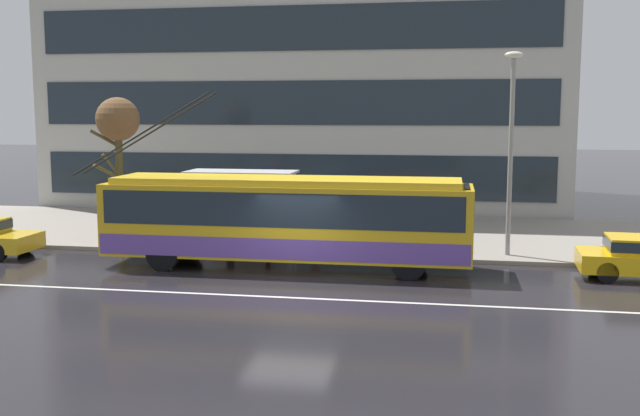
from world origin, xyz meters
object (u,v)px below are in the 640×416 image
bus_shelter (243,188)px  street_tree_bare (118,124)px  trolleybus (287,218)px  pedestrian_waiting_by_pole (231,201)px  pedestrian_approaching_curb (267,200)px  pedestrian_at_shelter (189,196)px  pedestrian_walking_past (317,198)px  street_lamp (511,136)px

bus_shelter → street_tree_bare: (-4.84, -0.10, 2.37)m
trolleybus → pedestrian_waiting_by_pole: 4.64m
pedestrian_approaching_curb → street_tree_bare: street_tree_bare is taller
trolleybus → pedestrian_at_shelter: bearing=137.9°
pedestrian_approaching_curb → pedestrian_waiting_by_pole: pedestrian_approaching_curb is taller
trolleybus → bus_shelter: trolleybus is taller
pedestrian_approaching_curb → pedestrian_waiting_by_pole: (-1.35, -0.05, -0.08)m
pedestrian_at_shelter → pedestrian_walking_past: 5.04m
pedestrian_walking_past → trolleybus: bearing=-92.8°
pedestrian_walking_past → street_lamp: size_ratio=0.30×
pedestrian_approaching_curb → trolleybus: bearing=-66.9°
bus_shelter → pedestrian_walking_past: size_ratio=2.02×
pedestrian_at_shelter → street_tree_bare: 3.79m
pedestrian_approaching_curb → pedestrian_waiting_by_pole: bearing=-177.8°
bus_shelter → street_lamp: street_lamp is taller
trolleybus → street_tree_bare: bearing=153.1°
trolleybus → bus_shelter: bearing=123.3°
pedestrian_waiting_by_pole → street_lamp: size_ratio=0.29×
pedestrian_at_shelter → bus_shelter: bearing=-13.2°
pedestrian_walking_past → street_lamp: bearing=-12.5°
pedestrian_approaching_curb → street_lamp: size_ratio=0.29×
pedestrian_walking_past → pedestrian_approaching_curb: bearing=-163.3°
bus_shelter → pedestrian_at_shelter: 2.42m
pedestrian_waiting_by_pole → street_lamp: bearing=-5.4°
bus_shelter → street_tree_bare: size_ratio=0.75×
pedestrian_approaching_curb → pedestrian_walking_past: pedestrian_walking_past is taller
trolleybus → street_tree_bare: 8.72m
pedestrian_walking_past → street_lamp: 7.38m
street_lamp → pedestrian_walking_past: bearing=167.5°
trolleybus → pedestrian_at_shelter: (-4.83, 4.37, 0.13)m
pedestrian_walking_past → street_tree_bare: street_tree_bare is taller
street_tree_bare → pedestrian_at_shelter: bearing=14.4°
street_lamp → street_tree_bare: 14.42m
pedestrian_at_shelter → pedestrian_approaching_curb: pedestrian_at_shelter is taller
trolleybus → pedestrian_walking_past: size_ratio=6.44×
trolleybus → pedestrian_approaching_curb: bearing=113.1°
pedestrian_waiting_by_pole → street_tree_bare: size_ratio=0.36×
bus_shelter → street_tree_bare: bearing=-178.8°
pedestrian_walking_past → pedestrian_at_shelter: bearing=178.1°
street_tree_bare → pedestrian_approaching_curb: bearing=-0.6°
pedestrian_at_shelter → pedestrian_walking_past: bearing=-1.9°
pedestrian_at_shelter → pedestrian_walking_past: (5.04, -0.17, 0.04)m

